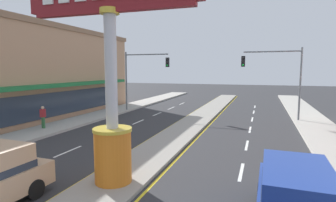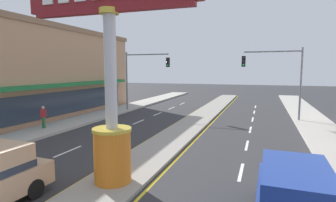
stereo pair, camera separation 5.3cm
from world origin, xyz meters
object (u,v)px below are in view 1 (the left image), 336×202
Objects in this scene: traffic_light_left_side at (141,71)px; traffic_light_right_side at (278,71)px; storefront_left at (8,72)px; district_sign at (111,86)px; suv_far_right_lane at (296,200)px; pedestrian_far_side at (43,116)px.

traffic_light_left_side and traffic_light_right_side have the same top height.
storefront_left is 4.13× the size of traffic_light_left_side.
district_sign is 17.38m from traffic_light_right_side.
traffic_light_left_side is 12.92m from traffic_light_right_side.
district_sign reaches higher than suv_far_right_lane.
traffic_light_right_side is 18.93m from pedestrian_far_side.
district_sign reaches higher than traffic_light_right_side.
pedestrian_far_side is at bearing 153.63° from suv_far_right_lane.
storefront_left is at bearing -143.34° from traffic_light_left_side.
traffic_light_left_side is 1.34× the size of suv_far_right_lane.
district_sign is 6.88m from suv_far_right_lane.
traffic_light_right_side is (6.45, 16.14, 0.46)m from district_sign.
traffic_light_right_side is 3.88× the size of pedestrian_far_side.
storefront_left is 12.03m from traffic_light_left_side.
suv_far_right_lane reaches higher than pedestrian_far_side.
district_sign is 18.74m from storefront_left.
pedestrian_far_side is at bearing 145.52° from district_sign.
traffic_light_right_side is at bearing 16.22° from storefront_left.
storefront_left is 4.13× the size of traffic_light_right_side.
district_sign is at bearing -111.79° from traffic_light_right_side.
district_sign is at bearing -30.73° from storefront_left.
traffic_light_left_side is 22.21m from suv_far_right_lane.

